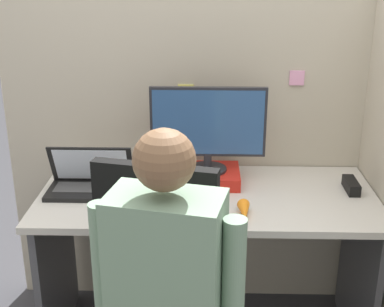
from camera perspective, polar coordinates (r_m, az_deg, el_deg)
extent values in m
cube|color=#B7AD99|center=(2.65, 1.68, 0.63)|extent=(1.97, 0.04, 1.67)
cube|color=#F4EA66|center=(2.54, -0.67, 6.55)|extent=(0.07, 0.01, 0.07)
cube|color=#EA9EC6|center=(2.56, 11.12, 7.91)|extent=(0.07, 0.01, 0.07)
cube|color=beige|center=(2.35, 1.65, -4.64)|extent=(1.47, 0.66, 0.03)
cube|color=#4C4C51|center=(2.63, -14.25, -11.75)|extent=(0.03, 0.56, 0.72)
cube|color=#4C4C51|center=(2.63, 17.37, -12.02)|extent=(0.03, 0.56, 0.72)
cube|color=red|center=(2.46, 1.63, -2.41)|extent=(0.29, 0.24, 0.06)
cylinder|color=#232328|center=(2.44, 1.63, -1.65)|extent=(0.17, 0.17, 0.01)
cylinder|color=#232328|center=(2.43, 1.64, -0.75)|extent=(0.04, 0.04, 0.07)
cube|color=#232328|center=(2.37, 1.69, 3.39)|extent=(0.52, 0.02, 0.32)
cube|color=#2D5184|center=(2.36, 1.69, 3.29)|extent=(0.49, 0.00, 0.29)
cube|color=black|center=(2.39, -10.82, -3.95)|extent=(0.37, 0.20, 0.02)
cube|color=#424242|center=(2.40, -10.77, -3.56)|extent=(0.31, 0.11, 0.00)
cube|color=black|center=(2.41, -10.69, -1.14)|extent=(0.37, 0.09, 0.19)
cube|color=silver|center=(2.40, -10.71, -1.18)|extent=(0.32, 0.07, 0.16)
ellipsoid|color=gray|center=(2.24, -4.50, -5.09)|extent=(0.07, 0.04, 0.04)
cube|color=black|center=(2.47, 16.62, -3.29)|extent=(0.05, 0.15, 0.05)
cone|color=orange|center=(2.14, 5.61, -6.22)|extent=(0.05, 0.14, 0.05)
cylinder|color=green|center=(2.21, 5.48, -5.29)|extent=(0.03, 0.02, 0.03)
cube|color=black|center=(1.90, -3.85, -9.53)|extent=(0.44, 0.14, 0.59)
cube|color=gray|center=(1.65, -2.76, -12.25)|extent=(0.37, 0.27, 0.49)
sphere|color=brown|center=(1.49, -2.99, -0.69)|extent=(0.18, 0.18, 0.18)
cylinder|color=gray|center=(1.71, -9.49, -11.21)|extent=(0.07, 0.07, 0.39)
cylinder|color=gray|center=(1.61, 4.45, -13.17)|extent=(0.07, 0.07, 0.39)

